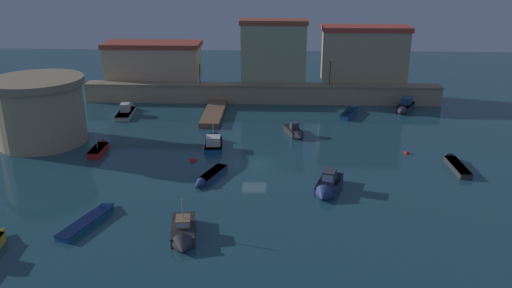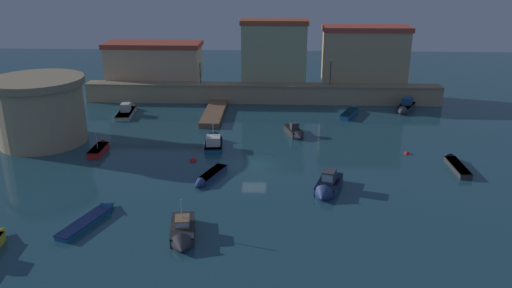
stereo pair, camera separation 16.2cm
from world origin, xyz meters
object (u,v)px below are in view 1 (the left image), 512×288
(moored_boat_5, at_px, (94,217))
(moored_boat_0, at_px, (208,178))
(moored_boat_6, at_px, (214,141))
(mooring_buoy_1, at_px, (407,154))
(moored_boat_4, at_px, (295,132))
(quay_lamp_0, at_px, (200,69))
(moored_boat_1, at_px, (183,234))
(mooring_buoy_0, at_px, (193,161))
(fortress_tower, at_px, (40,110))
(moored_boat_11, at_px, (327,187))
(moored_boat_3, at_px, (454,163))
(moored_boat_9, at_px, (127,110))
(moored_boat_8, at_px, (350,112))
(quay_lamp_1, at_px, (330,68))
(moored_boat_2, at_px, (405,107))
(moored_boat_10, at_px, (100,149))

(moored_boat_5, bearing_deg, moored_boat_0, -26.36)
(moored_boat_6, xyz_separation_m, mooring_buoy_1, (21.38, -1.88, -0.44))
(moored_boat_4, bearing_deg, moored_boat_0, -49.90)
(moored_boat_0, distance_m, moored_boat_5, 11.60)
(quay_lamp_0, xyz_separation_m, moored_boat_1, (4.35, -39.26, -4.46))
(mooring_buoy_0, bearing_deg, fortress_tower, 164.23)
(moored_boat_6, height_order, mooring_buoy_1, moored_boat_6)
(moored_boat_11, bearing_deg, fortress_tower, -94.20)
(moored_boat_1, height_order, moored_boat_11, moored_boat_1)
(moored_boat_3, distance_m, moored_boat_5, 35.37)
(quay_lamp_0, height_order, moored_boat_6, quay_lamp_0)
(moored_boat_1, distance_m, moored_boat_9, 35.74)
(moored_boat_8, bearing_deg, moored_boat_3, -132.12)
(fortress_tower, bearing_deg, moored_boat_8, 18.90)
(quay_lamp_1, distance_m, moored_boat_8, 7.95)
(moored_boat_4, bearing_deg, moored_boat_6, -85.91)
(moored_boat_2, xyz_separation_m, mooring_buoy_0, (-26.51, -19.70, -0.60))
(quay_lamp_1, xyz_separation_m, moored_boat_1, (-14.55, -39.26, -4.78))
(quay_lamp_1, distance_m, moored_boat_2, 11.83)
(quay_lamp_0, bearing_deg, moored_boat_2, -7.47)
(moored_boat_0, relative_size, moored_boat_2, 1.04)
(quay_lamp_1, xyz_separation_m, moored_boat_9, (-28.21, -6.23, -4.87))
(moored_boat_6, xyz_separation_m, mooring_buoy_0, (-1.58, -5.02, -0.44))
(quay_lamp_1, height_order, moored_boat_5, quay_lamp_1)
(fortress_tower, xyz_separation_m, moored_boat_5, (12.07, -18.10, -3.59))
(quay_lamp_1, xyz_separation_m, moored_boat_0, (-14.12, -28.34, -4.98))
(mooring_buoy_1, bearing_deg, fortress_tower, 177.25)
(moored_boat_2, xyz_separation_m, moored_boat_8, (-7.77, -1.97, -0.22))
(moored_boat_8, relative_size, moored_boat_11, 1.05)
(moored_boat_2, xyz_separation_m, moored_boat_4, (-15.60, -11.10, -0.10))
(moored_boat_3, xyz_separation_m, moored_boat_9, (-38.84, 17.51, 0.09))
(moored_boat_1, xyz_separation_m, moored_boat_9, (-13.66, 33.03, -0.09))
(moored_boat_10, relative_size, mooring_buoy_1, 8.08)
(fortress_tower, distance_m, quay_lamp_0, 24.11)
(moored_boat_10, height_order, moored_boat_11, moored_boat_10)
(mooring_buoy_1, bearing_deg, moored_boat_4, 155.60)
(quay_lamp_1, bearing_deg, moored_boat_8, -67.37)
(quay_lamp_0, xyz_separation_m, moored_boat_8, (21.31, -5.79, -4.56))
(moored_boat_5, bearing_deg, moored_boat_3, -49.92)
(fortress_tower, relative_size, mooring_buoy_0, 13.92)
(moored_boat_6, relative_size, mooring_buoy_0, 7.47)
(fortress_tower, relative_size, moored_boat_0, 1.84)
(moored_boat_1, bearing_deg, moored_boat_0, 169.24)
(moored_boat_3, xyz_separation_m, moored_boat_10, (-37.58, 2.50, 0.10))
(moored_boat_0, distance_m, moored_boat_3, 25.17)
(moored_boat_4, height_order, moored_boat_6, moored_boat_6)
(moored_boat_3, bearing_deg, moored_boat_1, 120.63)
(quay_lamp_0, relative_size, moored_boat_6, 0.58)
(moored_boat_4, distance_m, moored_boat_8, 12.02)
(moored_boat_9, distance_m, mooring_buoy_0, 20.99)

